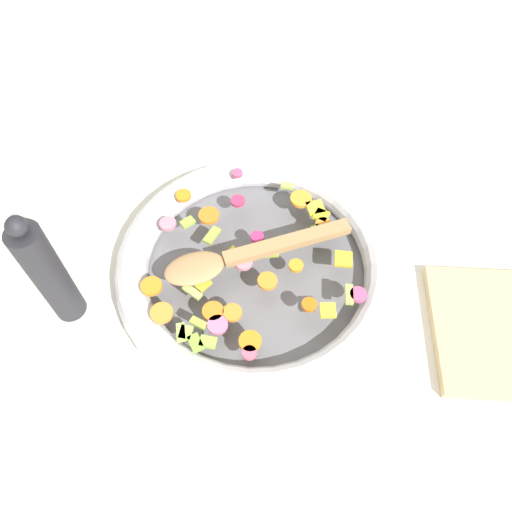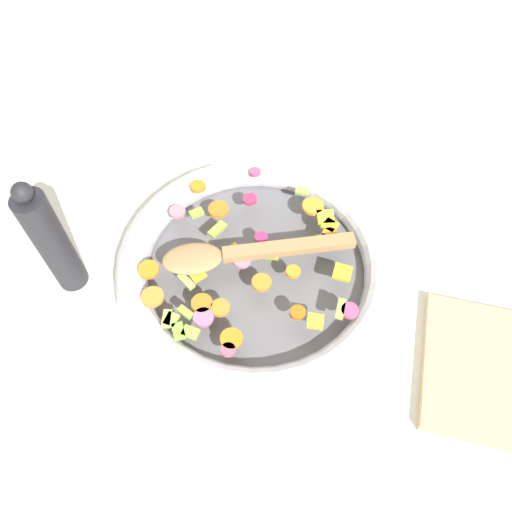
% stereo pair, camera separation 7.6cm
% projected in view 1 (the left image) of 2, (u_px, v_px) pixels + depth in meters
% --- Properties ---
extents(ground_plane, '(4.00, 4.00, 0.00)m').
position_uv_depth(ground_plane, '(256.00, 273.00, 0.80)').
color(ground_plane, silver).
extents(skillet, '(0.44, 0.44, 0.05)m').
position_uv_depth(skillet, '(256.00, 266.00, 0.78)').
color(skillet, slate).
rests_on(skillet, ground_plane).
extents(chopped_vegetables, '(0.34, 0.35, 0.01)m').
position_uv_depth(chopped_vegetables, '(246.00, 266.00, 0.75)').
color(chopped_vegetables, orange).
rests_on(chopped_vegetables, skillet).
extents(wooden_spoon, '(0.29, 0.14, 0.01)m').
position_uv_depth(wooden_spoon, '(239.00, 256.00, 0.74)').
color(wooden_spoon, '#A87F51').
rests_on(wooden_spoon, chopped_vegetables).
extents(pepper_mill, '(0.05, 0.05, 0.23)m').
position_uv_depth(pepper_mill, '(48.00, 273.00, 0.68)').
color(pepper_mill, '#232328').
rests_on(pepper_mill, ground_plane).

